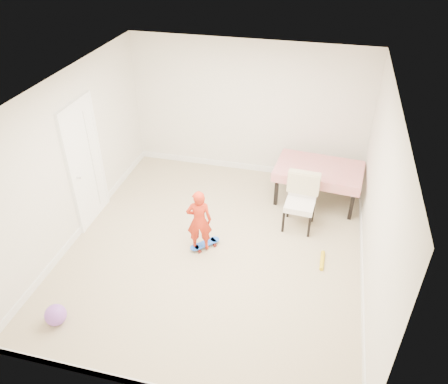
% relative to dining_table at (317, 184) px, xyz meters
% --- Properties ---
extents(ground, '(5.00, 5.00, 0.00)m').
position_rel_dining_table_xyz_m(ground, '(-1.44, -1.73, -0.35)').
color(ground, tan).
rests_on(ground, ground).
extents(ceiling, '(4.50, 5.00, 0.04)m').
position_rel_dining_table_xyz_m(ceiling, '(-1.44, -1.73, 2.23)').
color(ceiling, white).
rests_on(ceiling, wall_back).
extents(wall_back, '(4.50, 0.04, 2.60)m').
position_rel_dining_table_xyz_m(wall_back, '(-1.44, 0.75, 0.95)').
color(wall_back, silver).
rests_on(wall_back, ground).
extents(wall_front, '(4.50, 0.04, 2.60)m').
position_rel_dining_table_xyz_m(wall_front, '(-1.44, -4.21, 0.95)').
color(wall_front, silver).
rests_on(wall_front, ground).
extents(wall_left, '(0.04, 5.00, 2.60)m').
position_rel_dining_table_xyz_m(wall_left, '(-3.67, -1.73, 0.95)').
color(wall_left, silver).
rests_on(wall_left, ground).
extents(wall_right, '(0.04, 5.00, 2.60)m').
position_rel_dining_table_xyz_m(wall_right, '(0.79, -1.73, 0.95)').
color(wall_right, silver).
rests_on(wall_right, ground).
extents(door, '(0.11, 0.94, 2.11)m').
position_rel_dining_table_xyz_m(door, '(-3.66, -1.43, 0.68)').
color(door, white).
rests_on(door, ground).
extents(baseboard_back, '(4.50, 0.02, 0.12)m').
position_rel_dining_table_xyz_m(baseboard_back, '(-1.44, 0.76, -0.29)').
color(baseboard_back, white).
rests_on(baseboard_back, ground).
extents(baseboard_left, '(0.02, 5.00, 0.12)m').
position_rel_dining_table_xyz_m(baseboard_left, '(-3.68, -1.73, -0.29)').
color(baseboard_left, white).
rests_on(baseboard_left, ground).
extents(baseboard_right, '(0.02, 5.00, 0.12)m').
position_rel_dining_table_xyz_m(baseboard_right, '(0.80, -1.73, -0.29)').
color(baseboard_right, white).
rests_on(baseboard_right, ground).
extents(dining_table, '(1.57, 1.08, 0.69)m').
position_rel_dining_table_xyz_m(dining_table, '(0.00, 0.00, 0.00)').
color(dining_table, red).
rests_on(dining_table, ground).
extents(dining_chair, '(0.56, 0.64, 0.96)m').
position_rel_dining_table_xyz_m(dining_chair, '(-0.23, -0.86, 0.13)').
color(dining_chair, silver).
rests_on(dining_chair, ground).
extents(skateboard, '(0.49, 0.50, 0.08)m').
position_rel_dining_table_xyz_m(skateboard, '(-1.60, -1.74, -0.31)').
color(skateboard, blue).
rests_on(skateboard, ground).
extents(child, '(0.44, 0.34, 1.05)m').
position_rel_dining_table_xyz_m(child, '(-1.66, -1.81, 0.18)').
color(child, red).
rests_on(child, ground).
extents(balloon, '(0.28, 0.28, 0.28)m').
position_rel_dining_table_xyz_m(balloon, '(-3.06, -3.63, -0.21)').
color(balloon, '#9453C8').
rests_on(balloon, ground).
extents(foam_toy, '(0.06, 0.40, 0.06)m').
position_rel_dining_table_xyz_m(foam_toy, '(0.22, -1.65, -0.32)').
color(foam_toy, yellow).
rests_on(foam_toy, ground).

